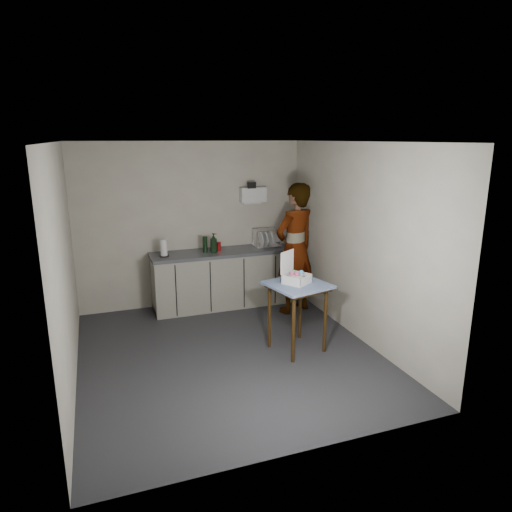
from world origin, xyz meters
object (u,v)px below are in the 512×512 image
object	(u,v)px
side_table	(298,292)
soda_can	(219,246)
paper_towel	(164,248)
dish_rack	(266,242)
dark_bottle	(205,244)
standing_man	(295,249)
kitchen_counter	(222,280)
bakery_box	(295,276)
soap_bottle	(214,243)

from	to	relation	value
side_table	soda_can	bearing A→B (deg)	91.35
paper_towel	dish_rack	size ratio (longest dim) A/B	0.61
dark_bottle	dish_rack	size ratio (longest dim) A/B	0.60
standing_man	kitchen_counter	bearing A→B (deg)	-51.81
bakery_box	paper_towel	bearing A→B (deg)	94.06
side_table	kitchen_counter	bearing A→B (deg)	90.43
standing_man	dish_rack	bearing A→B (deg)	-92.04
dark_bottle	bakery_box	distance (m)	1.96
kitchen_counter	standing_man	distance (m)	1.29
side_table	dark_bottle	world-z (taller)	dark_bottle
soap_bottle	soda_can	size ratio (longest dim) A/B	2.23
soap_bottle	bakery_box	size ratio (longest dim) A/B	0.77
paper_towel	side_table	bearing A→B (deg)	-52.98
kitchen_counter	soap_bottle	xyz separation A→B (m)	(-0.15, -0.06, 0.64)
bakery_box	soda_can	bearing A→B (deg)	71.47
soap_bottle	dark_bottle	xyz separation A→B (m)	(-0.12, 0.06, -0.03)
soda_can	dish_rack	xyz separation A→B (m)	(0.81, 0.02, -0.00)
paper_towel	dish_rack	distance (m)	1.69
dark_bottle	bakery_box	bearing A→B (deg)	-68.58
dark_bottle	paper_towel	xyz separation A→B (m)	(-0.64, -0.04, -0.00)
kitchen_counter	paper_towel	bearing A→B (deg)	-177.69
side_table	dark_bottle	xyz separation A→B (m)	(-0.73, 1.86, 0.27)
side_table	bakery_box	xyz separation A→B (m)	(-0.02, 0.04, 0.20)
kitchen_counter	bakery_box	xyz separation A→B (m)	(0.44, -1.82, 0.55)
kitchen_counter	bakery_box	world-z (taller)	bakery_box
soap_bottle	bakery_box	bearing A→B (deg)	-71.46
side_table	paper_towel	xyz separation A→B (m)	(-1.37, 1.82, 0.26)
kitchen_counter	dark_bottle	size ratio (longest dim) A/B	8.78
side_table	paper_towel	distance (m)	2.30
kitchen_counter	dark_bottle	distance (m)	0.67
standing_man	soda_can	distance (m)	1.21
side_table	bakery_box	bearing A→B (deg)	99.58
soap_bottle	soda_can	distance (m)	0.16
kitchen_counter	dark_bottle	world-z (taller)	dark_bottle
side_table	dish_rack	bearing A→B (deg)	67.27
soap_bottle	bakery_box	distance (m)	1.86
kitchen_counter	side_table	world-z (taller)	kitchen_counter
soap_bottle	kitchen_counter	bearing A→B (deg)	21.17
kitchen_counter	paper_towel	world-z (taller)	paper_towel
dish_rack	soda_can	bearing A→B (deg)	-178.88
kitchen_counter	dish_rack	bearing A→B (deg)	3.89
paper_towel	dish_rack	xyz separation A→B (m)	(1.68, 0.09, -0.06)
side_table	dark_bottle	bearing A→B (deg)	97.95
standing_man	paper_towel	xyz separation A→B (m)	(-1.90, 0.56, 0.03)
dark_bottle	paper_towel	bearing A→B (deg)	-176.63
bakery_box	dark_bottle	bearing A→B (deg)	78.21
kitchen_counter	side_table	size ratio (longest dim) A/B	2.53
kitchen_counter	side_table	distance (m)	1.95
paper_towel	soap_bottle	bearing A→B (deg)	-1.50
soap_bottle	bakery_box	xyz separation A→B (m)	(0.59, -1.76, -0.09)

